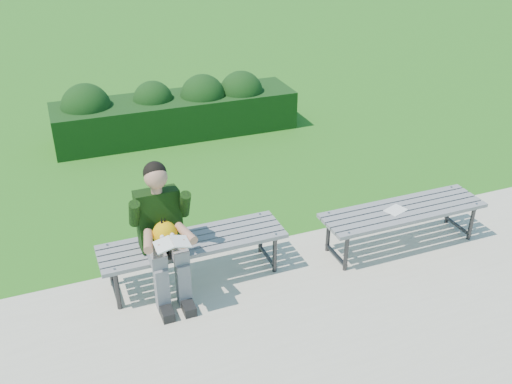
# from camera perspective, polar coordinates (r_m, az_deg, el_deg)

# --- Properties ---
(ground) EXTENTS (80.00, 80.00, 0.00)m
(ground) POSITION_cam_1_polar(r_m,az_deg,el_deg) (6.24, -0.98, -5.52)
(ground) COLOR #1E7217
(ground) RESTS_ON ground
(walkway) EXTENTS (30.00, 3.50, 0.02)m
(walkway) POSITION_cam_1_polar(r_m,az_deg,el_deg) (4.99, 6.48, -15.80)
(walkway) COLOR #BFB89F
(walkway) RESTS_ON ground
(hedge) EXTENTS (3.74, 0.99, 0.94)m
(hedge) POSITION_cam_1_polar(r_m,az_deg,el_deg) (9.05, -8.20, 8.15)
(hedge) COLOR #1D3B14
(hedge) RESTS_ON ground
(bench_left) EXTENTS (1.80, 0.50, 0.46)m
(bench_left) POSITION_cam_1_polar(r_m,az_deg,el_deg) (5.56, -6.30, -5.25)
(bench_left) COLOR gray
(bench_left) RESTS_ON walkway
(bench_right) EXTENTS (1.80, 0.50, 0.46)m
(bench_right) POSITION_cam_1_polar(r_m,az_deg,el_deg) (6.23, 14.49, -2.06)
(bench_right) COLOR gray
(bench_right) RESTS_ON walkway
(seated_boy) EXTENTS (0.56, 0.76, 1.31)m
(seated_boy) POSITION_cam_1_polar(r_m,az_deg,el_deg) (5.26, -9.33, -3.68)
(seated_boy) COLOR slate
(seated_boy) RESTS_ON walkway
(paper_sheet) EXTENTS (0.26, 0.22, 0.01)m
(paper_sheet) POSITION_cam_1_polar(r_m,az_deg,el_deg) (6.15, 13.80, -1.77)
(paper_sheet) COLOR white
(paper_sheet) RESTS_ON bench_right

